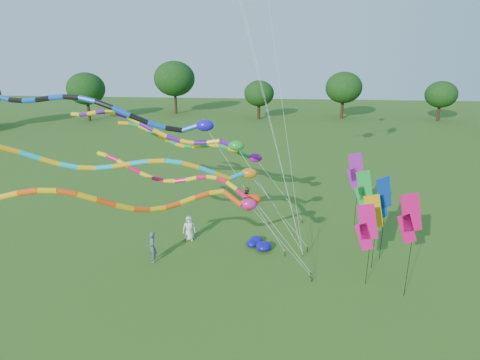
# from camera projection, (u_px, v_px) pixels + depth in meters

# --- Properties ---
(ground) EXTENTS (160.00, 160.00, 0.00)m
(ground) POSITION_uv_depth(u_px,v_px,m) (254.00, 300.00, 19.02)
(ground) COLOR #285015
(ground) RESTS_ON ground
(tree_ring) EXTENTS (121.56, 118.76, 9.67)m
(tree_ring) POSITION_uv_depth(u_px,v_px,m) (220.00, 238.00, 12.79)
(tree_ring) COLOR #382314
(tree_ring) RESTS_ON ground
(tube_kite_red) EXTENTS (11.83, 2.55, 6.32)m
(tube_kite_red) POSITION_uv_depth(u_px,v_px,m) (196.00, 182.00, 21.59)
(tube_kite_red) COLOR black
(tube_kite_red) RESTS_ON ground
(tube_kite_orange) EXTENTS (11.90, 5.26, 6.95)m
(tube_kite_orange) POSITION_uv_depth(u_px,v_px,m) (169.00, 201.00, 16.92)
(tube_kite_orange) COLOR black
(tube_kite_orange) RESTS_ON ground
(tube_kite_purple) EXTENTS (14.31, 3.24, 8.50)m
(tube_kite_purple) POSITION_uv_depth(u_px,v_px,m) (169.00, 132.00, 23.01)
(tube_kite_purple) COLOR black
(tube_kite_purple) RESTS_ON ground
(tube_kite_blue) EXTENTS (16.56, 1.16, 9.83)m
(tube_kite_blue) POSITION_uv_depth(u_px,v_px,m) (117.00, 113.00, 20.98)
(tube_kite_blue) COLOR black
(tube_kite_blue) RESTS_ON ground
(tube_kite_cyan) EXTENTS (14.08, 5.03, 7.78)m
(tube_kite_cyan) POSITION_uv_depth(u_px,v_px,m) (164.00, 167.00, 19.69)
(tube_kite_cyan) COLOR black
(tube_kite_cyan) RESTS_ON ground
(tube_kite_green) EXTENTS (12.99, 2.39, 6.94)m
(tube_kite_green) POSITION_uv_depth(u_px,v_px,m) (205.00, 146.00, 27.51)
(tube_kite_green) COLOR black
(tube_kite_green) RESTS_ON ground
(banner_pole_violet) EXTENTS (1.16, 0.12, 5.06)m
(banner_pole_violet) POSITION_uv_depth(u_px,v_px,m) (355.00, 172.00, 25.81)
(banner_pole_violet) COLOR black
(banner_pole_violet) RESTS_ON ground
(banner_pole_magenta_a) EXTENTS (1.16, 0.23, 4.36)m
(banner_pole_magenta_a) POSITION_uv_depth(u_px,v_px,m) (366.00, 227.00, 19.38)
(banner_pole_magenta_a) COLOR black
(banner_pole_magenta_a) RESTS_ON ground
(banner_pole_blue_b) EXTENTS (1.09, 0.56, 4.97)m
(banner_pole_blue_b) POSITION_uv_depth(u_px,v_px,m) (383.00, 198.00, 21.48)
(banner_pole_blue_b) COLOR black
(banner_pole_blue_b) RESTS_ON ground
(banner_pole_magenta_b) EXTENTS (1.16, 0.09, 5.30)m
(banner_pole_magenta_b) POSITION_uv_depth(u_px,v_px,m) (410.00, 219.00, 18.07)
(banner_pole_magenta_b) COLOR black
(banner_pole_magenta_b) RESTS_ON ground
(banner_pole_green) EXTENTS (1.16, 0.09, 4.44)m
(banner_pole_green) POSITION_uv_depth(u_px,v_px,m) (364.00, 190.00, 24.30)
(banner_pole_green) COLOR black
(banner_pole_green) RESTS_ON ground
(banner_pole_orange) EXTENTS (1.16, 0.16, 4.27)m
(banner_pole_orange) POSITION_uv_depth(u_px,v_px,m) (372.00, 217.00, 20.86)
(banner_pole_orange) COLOR black
(banner_pole_orange) RESTS_ON ground
(blue_nylon_heap) EXTENTS (1.31, 1.77, 0.53)m
(blue_nylon_heap) POSITION_uv_depth(u_px,v_px,m) (258.00, 244.00, 23.90)
(blue_nylon_heap) COLOR #100B99
(blue_nylon_heap) RESTS_ON ground
(person_a) EXTENTS (0.88, 0.68, 1.61)m
(person_a) POSITION_uv_depth(u_px,v_px,m) (189.00, 228.00, 24.72)
(person_a) COLOR silver
(person_a) RESTS_ON ground
(person_b) EXTENTS (0.69, 0.77, 1.78)m
(person_b) POSITION_uv_depth(u_px,v_px,m) (152.00, 247.00, 22.17)
(person_b) COLOR #44525F
(person_b) RESTS_ON ground
(person_c) EXTENTS (1.01, 1.05, 1.71)m
(person_c) POSITION_uv_depth(u_px,v_px,m) (247.00, 198.00, 29.52)
(person_c) COLOR #973D36
(person_c) RESTS_ON ground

